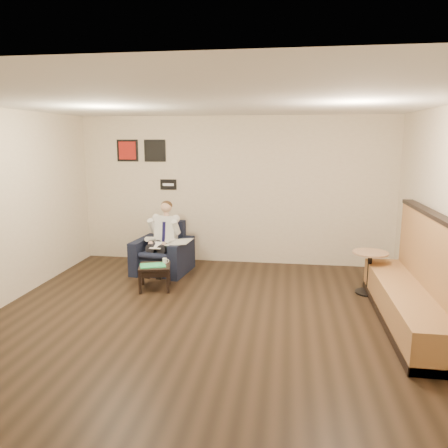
# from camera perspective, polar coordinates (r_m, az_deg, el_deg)

# --- Properties ---
(ground) EXTENTS (6.00, 6.00, 0.00)m
(ground) POSITION_cam_1_polar(r_m,az_deg,el_deg) (5.83, -2.35, -12.94)
(ground) COLOR black
(ground) RESTS_ON ground
(wall_back) EXTENTS (6.00, 0.02, 2.80)m
(wall_back) POSITION_cam_1_polar(r_m,az_deg,el_deg) (8.35, 1.41, 4.37)
(wall_back) COLOR beige
(wall_back) RESTS_ON ground
(wall_front) EXTENTS (6.00, 0.02, 2.80)m
(wall_front) POSITION_cam_1_polar(r_m,az_deg,el_deg) (2.64, -15.06, -10.94)
(wall_front) COLOR beige
(wall_front) RESTS_ON ground
(ceiling) EXTENTS (6.00, 6.00, 0.02)m
(ceiling) POSITION_cam_1_polar(r_m,az_deg,el_deg) (5.35, -2.60, 15.65)
(ceiling) COLOR white
(ceiling) RESTS_ON wall_back
(seating_sign) EXTENTS (0.32, 0.02, 0.20)m
(seating_sign) POSITION_cam_1_polar(r_m,az_deg,el_deg) (8.58, -7.28, 5.14)
(seating_sign) COLOR black
(seating_sign) RESTS_ON wall_back
(art_print_left) EXTENTS (0.42, 0.03, 0.42)m
(art_print_left) POSITION_cam_1_polar(r_m,az_deg,el_deg) (8.79, -12.48, 9.35)
(art_print_left) COLOR #AC1C15
(art_print_left) RESTS_ON wall_back
(art_print_right) EXTENTS (0.42, 0.03, 0.42)m
(art_print_right) POSITION_cam_1_polar(r_m,az_deg,el_deg) (8.61, -9.01, 9.45)
(art_print_right) COLOR black
(art_print_right) RESTS_ON wall_back
(armchair) EXTENTS (1.03, 1.03, 0.89)m
(armchair) POSITION_cam_1_polar(r_m,az_deg,el_deg) (7.93, -8.05, -3.13)
(armchair) COLOR black
(armchair) RESTS_ON ground
(seated_man) EXTENTS (0.68, 0.93, 1.22)m
(seated_man) POSITION_cam_1_polar(r_m,az_deg,el_deg) (7.79, -8.43, -2.15)
(seated_man) COLOR silver
(seated_man) RESTS_ON armchair
(lap_papers) EXTENTS (0.22, 0.30, 0.01)m
(lap_papers) POSITION_cam_1_polar(r_m,az_deg,el_deg) (7.72, -8.70, -2.76)
(lap_papers) COLOR white
(lap_papers) RESTS_ON seated_man
(newspaper) EXTENTS (0.42, 0.51, 0.01)m
(newspaper) POSITION_cam_1_polar(r_m,az_deg,el_deg) (7.66, -5.83, -2.33)
(newspaper) COLOR silver
(newspaper) RESTS_ON armchair
(side_table) EXTENTS (0.58, 0.58, 0.39)m
(side_table) POSITION_cam_1_polar(r_m,az_deg,el_deg) (7.12, -9.01, -6.87)
(side_table) COLOR black
(side_table) RESTS_ON ground
(green_folder) EXTENTS (0.47, 0.41, 0.01)m
(green_folder) POSITION_cam_1_polar(r_m,az_deg,el_deg) (7.04, -9.28, -5.35)
(green_folder) COLOR #29D071
(green_folder) RESTS_ON side_table
(coffee_mug) EXTENTS (0.09, 0.09, 0.08)m
(coffee_mug) POSITION_cam_1_polar(r_m,az_deg,el_deg) (7.14, -7.74, -4.77)
(coffee_mug) COLOR white
(coffee_mug) RESTS_ON side_table
(smartphone) EXTENTS (0.13, 0.07, 0.01)m
(smartphone) POSITION_cam_1_polar(r_m,az_deg,el_deg) (7.19, -8.63, -5.00)
(smartphone) COLOR black
(smartphone) RESTS_ON side_table
(banquette) EXTENTS (0.66, 2.79, 1.43)m
(banquette) POSITION_cam_1_polar(r_m,az_deg,el_deg) (6.10, 23.18, -5.63)
(banquette) COLOR #9E6C3D
(banquette) RESTS_ON ground
(cafe_table) EXTENTS (0.70, 0.70, 0.67)m
(cafe_table) POSITION_cam_1_polar(r_m,az_deg,el_deg) (7.16, 18.43, -6.06)
(cafe_table) COLOR #A97E5C
(cafe_table) RESTS_ON ground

